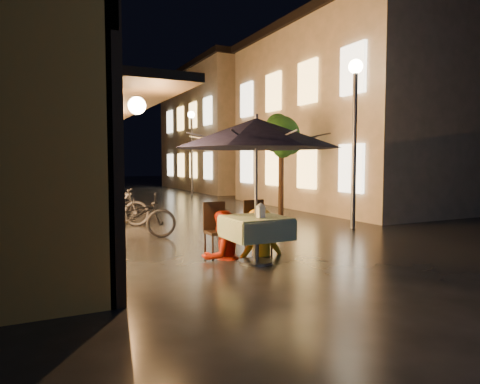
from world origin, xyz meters
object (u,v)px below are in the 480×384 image
streetlamp_near (355,113)px  cafe_table (256,228)px  person_yellow (260,210)px  patio_umbrella (256,133)px  bicycle_0 (132,216)px  table_lantern (261,209)px  person_orange (221,212)px

streetlamp_near → cafe_table: (-4.00, -2.22, -2.33)m
cafe_table → person_yellow: (0.36, 0.52, 0.24)m
patio_umbrella → bicycle_0: bearing=112.8°
bicycle_0 → streetlamp_near: bearing=-84.6°
patio_umbrella → bicycle_0: size_ratio=1.44×
person_yellow → streetlamp_near: bearing=-150.7°
table_lantern → streetlamp_near: bearing=30.8°
cafe_table → person_orange: bearing=121.6°
cafe_table → table_lantern: (-0.00, -0.16, 0.33)m
person_yellow → bicycle_0: bearing=-53.3°
person_orange → person_yellow: bearing=158.3°
patio_umbrella → person_yellow: bearing=55.1°
table_lantern → bicycle_0: size_ratio=0.13×
table_lantern → person_yellow: size_ratio=0.15×
person_yellow → bicycle_0: size_ratio=0.87×
cafe_table → person_yellow: 0.68m
bicycle_0 → cafe_table: bearing=-141.2°
cafe_table → bicycle_0: bearing=112.8°
table_lantern → bicycle_0: (-1.35, 3.39, -0.42)m
table_lantern → bicycle_0: table_lantern is taller
patio_umbrella → table_lantern: size_ratio=10.98×
person_orange → bicycle_0: 2.83m
table_lantern → person_yellow: (0.36, 0.68, -0.09)m
table_lantern → person_yellow: 0.78m
streetlamp_near → person_orange: (-4.37, -1.62, -2.10)m
cafe_table → streetlamp_near: bearing=29.0°
patio_umbrella → person_yellow: size_ratio=1.66×
bicycle_0 → table_lantern: bearing=-142.2°
streetlamp_near → table_lantern: size_ratio=16.92×
streetlamp_near → bicycle_0: size_ratio=2.22×
streetlamp_near → person_yellow: bearing=-155.0°
person_yellow → bicycle_0: (-1.72, 2.70, -0.32)m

